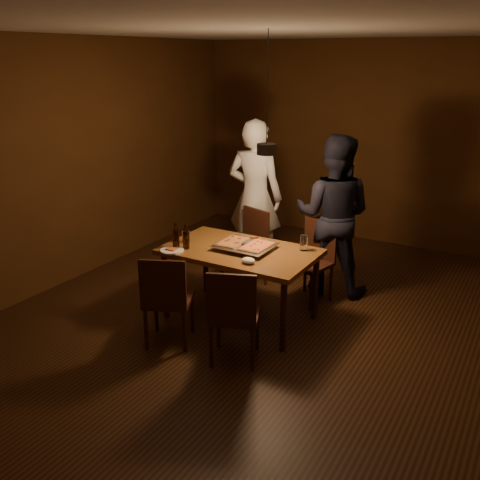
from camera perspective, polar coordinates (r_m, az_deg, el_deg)
The scene contains 19 objects.
room_shell at distance 5.12m, azimuth 2.77°, elevation 5.79°, with size 6.00×6.00×6.00m.
dining_table at distance 5.33m, azimuth 0.00°, elevation -1.76°, with size 1.50×0.90×0.75m.
chair_far_left at distance 6.23m, azimuth 1.01°, elevation 0.00°, with size 0.53×0.53×0.49m.
chair_far_right at distance 5.88m, azimuth 7.90°, elevation -1.38°, with size 0.51×0.51×0.49m.
chair_near_left at distance 4.91m, azimuth -7.89°, elevation -5.61°, with size 0.56×0.56×0.49m.
chair_near_right at distance 4.59m, azimuth -0.73°, elevation -7.28°, with size 0.55×0.55×0.49m.
pizza_tray at distance 5.31m, azimuth 0.55°, elevation -0.72°, with size 0.55×0.45×0.05m, color silver.
pizza_meat at distance 5.37m, azimuth -0.76°, elevation -0.14°, with size 0.22×0.35×0.02m, color maroon.
pizza_cheese at distance 5.24m, azimuth 1.82°, elevation -0.63°, with size 0.23×0.36×0.02m, color gold.
spatula at distance 5.32m, azimuth 0.79°, elevation -0.25°, with size 0.09×0.24×0.04m, color silver, non-canonical shape.
beer_bottle_a at distance 5.35m, azimuth -6.87°, elevation 0.46°, with size 0.07×0.07×0.26m.
beer_bottle_b at distance 5.32m, azimuth -5.79°, elevation 0.36°, with size 0.07×0.07×0.25m.
water_glass_left at distance 5.52m, azimuth -5.78°, elevation 0.38°, with size 0.08×0.08×0.13m, color silver.
water_glass_right at distance 5.30m, azimuth 6.83°, elevation -0.29°, with size 0.08×0.08×0.16m, color silver.
plate_slice at distance 5.31m, azimuth -7.27°, elevation -1.08°, with size 0.23×0.23×0.03m.
napkin at distance 4.95m, azimuth 0.90°, elevation -2.21°, with size 0.13×0.10×0.06m, color white.
diner_white at distance 6.53m, azimuth 1.60°, elevation 4.60°, with size 0.69×0.45×1.88m, color silver.
diner_dark at distance 6.01m, azimuth 9.88°, elevation 2.60°, with size 0.87×0.68×1.79m, color black.
pendant_lamp at distance 5.05m, azimuth 2.84°, elevation 9.78°, with size 0.18×0.18×1.10m.
Camera 1 is at (2.30, -4.42, 2.58)m, focal length 40.00 mm.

